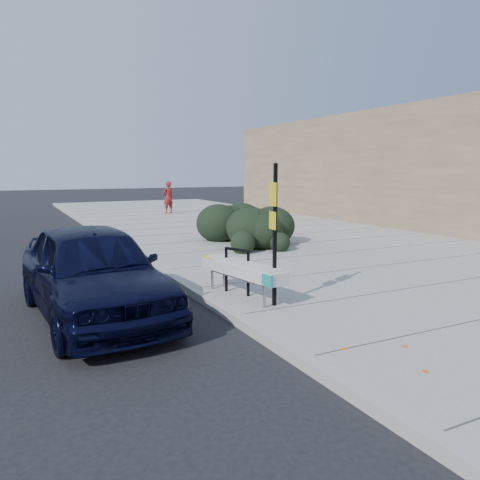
# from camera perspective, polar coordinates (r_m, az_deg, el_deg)

# --- Properties ---
(ground) EXTENTS (120.00, 120.00, 0.00)m
(ground) POSITION_cam_1_polar(r_m,az_deg,el_deg) (7.94, -0.25, -10.15)
(ground) COLOR black
(ground) RESTS_ON ground
(sidewalk_near) EXTENTS (11.20, 50.00, 0.15)m
(sidewalk_near) POSITION_cam_1_polar(r_m,az_deg,el_deg) (14.97, 10.37, -1.12)
(sidewalk_near) COLOR gray
(sidewalk_near) RESTS_ON ground
(curb_near) EXTENTS (0.22, 50.00, 0.17)m
(curb_near) POSITION_cam_1_polar(r_m,az_deg,el_deg) (12.44, -10.67, -3.02)
(curb_near) COLOR #9E9E99
(curb_near) RESTS_ON ground
(bench) EXTENTS (0.80, 2.24, 0.66)m
(bench) POSITION_cam_1_polar(r_m,az_deg,el_deg) (8.88, 0.29, -3.64)
(bench) COLOR gray
(bench) RESTS_ON sidewalk_near
(bike_rack) EXTENTS (0.28, 0.57, 0.90)m
(bike_rack) POSITION_cam_1_polar(r_m,az_deg,el_deg) (9.08, -0.37, -3.23)
(bike_rack) COLOR black
(bike_rack) RESTS_ON sidewalk_near
(sign_post) EXTENTS (0.11, 0.29, 2.51)m
(sign_post) POSITION_cam_1_polar(r_m,az_deg,el_deg) (8.16, 4.18, 1.72)
(sign_post) COLOR black
(sign_post) RESTS_ON sidewalk_near
(hedge) EXTENTS (3.08, 4.53, 1.55)m
(hedge) POSITION_cam_1_polar(r_m,az_deg,el_deg) (15.53, 0.43, 2.54)
(hedge) COLOR black
(hedge) RESTS_ON sidewalk_near
(sedan_navy) EXTENTS (2.31, 4.94, 1.64)m
(sedan_navy) POSITION_cam_1_polar(r_m,az_deg,el_deg) (8.49, -17.51, -3.58)
(sedan_navy) COLOR black
(sedan_navy) RESTS_ON ground
(pedestrian) EXTENTS (0.75, 0.60, 1.78)m
(pedestrian) POSITION_cam_1_polar(r_m,az_deg,el_deg) (26.58, -8.76, 5.16)
(pedestrian) COLOR maroon
(pedestrian) RESTS_ON sidewalk_near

